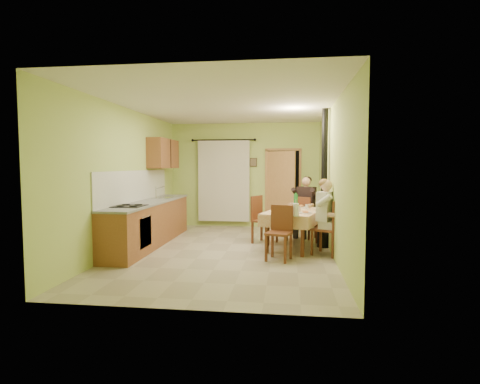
# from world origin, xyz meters

# --- Properties ---
(floor) EXTENTS (4.00, 6.00, 0.01)m
(floor) POSITION_xyz_m (0.00, 0.00, 0.00)
(floor) COLOR tan
(floor) RESTS_ON ground
(room_shell) EXTENTS (4.04, 6.04, 2.82)m
(room_shell) POSITION_xyz_m (0.00, 0.00, 1.82)
(room_shell) COLOR #BED66E
(room_shell) RESTS_ON ground
(kitchen_run) EXTENTS (0.64, 3.64, 1.56)m
(kitchen_run) POSITION_xyz_m (-1.71, 0.40, 0.48)
(kitchen_run) COLOR brown
(kitchen_run) RESTS_ON ground
(upper_cabinets) EXTENTS (0.35, 1.40, 0.70)m
(upper_cabinets) POSITION_xyz_m (-1.82, 1.70, 1.95)
(upper_cabinets) COLOR brown
(upper_cabinets) RESTS_ON room_shell
(curtain) EXTENTS (1.70, 0.07, 2.22)m
(curtain) POSITION_xyz_m (-0.55, 2.90, 1.26)
(curtain) COLOR black
(curtain) RESTS_ON ground
(doorway) EXTENTS (0.96, 0.45, 2.15)m
(doorway) POSITION_xyz_m (1.02, 2.88, 1.05)
(doorway) COLOR black
(doorway) RESTS_ON ground
(dining_table) EXTENTS (1.36, 1.79, 0.76)m
(dining_table) POSITION_xyz_m (1.30, 0.44, 0.38)
(dining_table) COLOR tan
(dining_table) RESTS_ON ground
(tableware) EXTENTS (0.71, 1.64, 0.33)m
(tableware) POSITION_xyz_m (1.30, 0.33, 0.81)
(tableware) COLOR white
(tableware) RESTS_ON dining_table
(chair_far) EXTENTS (0.55, 0.55, 0.96)m
(chair_far) POSITION_xyz_m (1.58, 1.49, 0.29)
(chair_far) COLOR brown
(chair_far) RESTS_ON ground
(chair_near) EXTENTS (0.50, 0.50, 0.96)m
(chair_near) POSITION_xyz_m (1.03, -0.57, 0.29)
(chair_near) COLOR brown
(chair_near) RESTS_ON ground
(chair_right) EXTENTS (0.62, 0.62, 1.03)m
(chair_right) POSITION_xyz_m (1.91, -0.07, 0.29)
(chair_right) COLOR brown
(chair_right) RESTS_ON ground
(chair_left) EXTENTS (0.60, 0.60, 1.01)m
(chair_left) POSITION_xyz_m (0.67, 0.88, 0.29)
(chair_left) COLOR brown
(chair_left) RESTS_ON ground
(man_far) EXTENTS (0.65, 0.62, 1.39)m
(man_far) POSITION_xyz_m (1.58, 1.50, 0.88)
(man_far) COLOR black
(man_far) RESTS_ON chair_far
(man_right) EXTENTS (0.62, 0.65, 1.39)m
(man_right) POSITION_xyz_m (1.90, -0.06, 0.88)
(man_right) COLOR beige
(man_right) RESTS_ON chair_right
(stove_flue) EXTENTS (0.24, 0.24, 2.80)m
(stove_flue) POSITION_xyz_m (1.90, 0.60, 1.02)
(stove_flue) COLOR black
(stove_flue) RESTS_ON ground
(picture_back) EXTENTS (0.19, 0.03, 0.23)m
(picture_back) POSITION_xyz_m (0.25, 2.97, 1.75)
(picture_back) COLOR black
(picture_back) RESTS_ON room_shell
(picture_right) EXTENTS (0.03, 0.31, 0.21)m
(picture_right) POSITION_xyz_m (1.97, 1.20, 1.85)
(picture_right) COLOR brown
(picture_right) RESTS_ON room_shell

